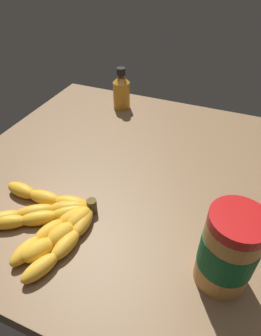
# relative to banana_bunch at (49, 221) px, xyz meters

# --- Properties ---
(ground_plane) EXTENTS (0.88, 0.79, 0.04)m
(ground_plane) POSITION_rel_banana_bunch_xyz_m (0.12, 0.22, -0.04)
(ground_plane) COLOR brown
(banana_bunch) EXTENTS (0.22, 0.21, 0.03)m
(banana_bunch) POSITION_rel_banana_bunch_xyz_m (0.00, 0.00, 0.00)
(banana_bunch) COLOR gold
(banana_bunch) RESTS_ON ground_plane
(peanut_butter_jar) EXTENTS (0.09, 0.09, 0.15)m
(peanut_butter_jar) POSITION_rel_banana_bunch_xyz_m (0.33, 0.02, 0.06)
(peanut_butter_jar) COLOR #BF8442
(peanut_butter_jar) RESTS_ON ground_plane
(honey_bottle) EXTENTS (0.05, 0.05, 0.13)m
(honey_bottle) POSITION_rel_banana_bunch_xyz_m (-0.07, 0.51, 0.04)
(honey_bottle) COLOR orange
(honey_bottle) RESTS_ON ground_plane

